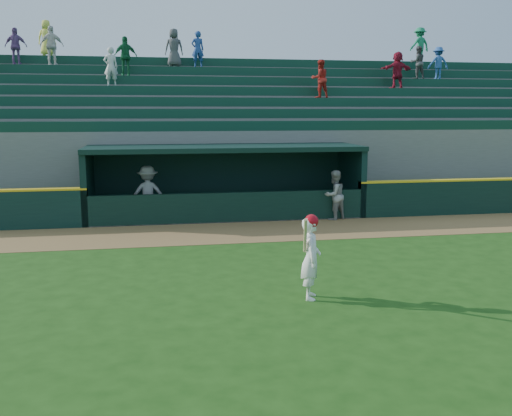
# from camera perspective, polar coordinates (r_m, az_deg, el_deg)

# --- Properties ---
(ground) EXTENTS (120.00, 120.00, 0.00)m
(ground) POSITION_cam_1_polar(r_m,az_deg,el_deg) (12.63, 1.30, -7.03)
(ground) COLOR #1D4411
(ground) RESTS_ON ground
(warning_track) EXTENTS (40.00, 3.00, 0.01)m
(warning_track) POSITION_cam_1_polar(r_m,az_deg,el_deg) (17.31, -1.94, -2.43)
(warning_track) COLOR brown
(warning_track) RESTS_ON ground
(dugout_player_front) EXTENTS (1.01, 0.93, 1.67)m
(dugout_player_front) POSITION_cam_1_polar(r_m,az_deg,el_deg) (19.39, 7.84, 1.28)
(dugout_player_front) COLOR gray
(dugout_player_front) RESTS_ON ground
(dugout_player_inside) EXTENTS (1.19, 0.70, 1.83)m
(dugout_player_inside) POSITION_cam_1_polar(r_m,az_deg,el_deg) (19.52, -10.76, 1.49)
(dugout_player_inside) COLOR #A3A39E
(dugout_player_inside) RESTS_ON ground
(dugout) EXTENTS (9.40, 2.80, 2.46)m
(dugout) POSITION_cam_1_polar(r_m,az_deg,el_deg) (20.14, -3.24, 3.16)
(dugout) COLOR slate
(dugout) RESTS_ON ground
(stands) EXTENTS (34.50, 6.25, 7.58)m
(stands) POSITION_cam_1_polar(r_m,az_deg,el_deg) (24.58, -4.57, 6.77)
(stands) COLOR slate
(stands) RESTS_ON ground
(batter_at_plate) EXTENTS (0.54, 0.81, 1.69)m
(batter_at_plate) POSITION_cam_1_polar(r_m,az_deg,el_deg) (11.15, 5.51, -4.82)
(batter_at_plate) COLOR white
(batter_at_plate) RESTS_ON ground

